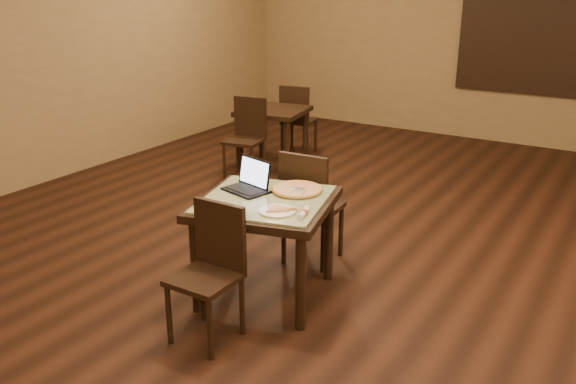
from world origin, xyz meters
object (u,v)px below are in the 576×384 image
Objects in this scene: tiled_table at (265,212)px; other_table_b at (273,118)px; pizza_pan at (297,191)px; laptop at (250,182)px; chair_main_near at (212,264)px; chair_main_far at (309,202)px; other_table_b_chair_far at (297,116)px; other_table_b_chair_near at (247,133)px.

tiled_table is 1.26× the size of other_table_b.
laptop is at bearing -156.60° from pizza_pan.
chair_main_near is at bearing -60.05° from laptop.
tiled_table is at bearing -116.57° from pizza_pan.
chair_main_far reaches higher than chair_main_near.
laptop is at bearing 139.09° from tiled_table.
chair_main_near reaches higher than other_table_b.
chair_main_near is 2.44× the size of laptop.
other_table_b_chair_far is (-1.74, 3.96, 0.02)m from chair_main_near.
tiled_table is 3.30m from other_table_b.
pizza_pan is (0.11, -0.38, 0.23)m from chair_main_far.
laptop reaches higher than pizza_pan.
chair_main_far is 2.80m from other_table_b.
other_table_b_chair_far is (0.01, 0.54, -0.07)m from other_table_b.
tiled_table is at bearing -67.51° from other_table_b.
laptop is 0.35m from pizza_pan.
tiled_table is 2.87m from other_table_b_chair_near.
laptop reaches higher than other_table_b.
chair_main_far is at bearing 106.98° from pizza_pan.
other_table_b_chair_far is (-1.54, 3.24, -0.30)m from laptop.
other_table_b is at bearing 79.00° from other_table_b_chair_far.
laptop is at bearing 105.51° from chair_main_near.
pizza_pan is at bearing 37.87° from laptop.
chair_main_near is 0.97× the size of other_table_b_chair_near.
other_table_b_chair_near is at bearing -101.00° from other_table_b.
laptop is at bearing -69.64° from other_table_b.
pizza_pan is 0.35× the size of other_table_b_chair_far.
other_table_b_chair_near reaches higher than tiled_table.
laptop is at bearing 64.72° from chair_main_far.
other_table_b_chair_near is at bearing 121.59° from chair_main_near.
other_table_b is (-1.87, 2.56, -0.17)m from pizza_pan.
chair_main_near is (0.00, -0.62, -0.15)m from tiled_table.
other_table_b_chair_near reaches higher than chair_main_near.
tiled_table is at bearing -12.44° from laptop.
other_table_b_chair_far is (-1.86, 3.10, -0.24)m from pizza_pan.
laptop reaches higher than other_table_b_chair_near.
other_table_b_chair_far is at bearing 79.00° from other_table_b.
tiled_table is 3.42× the size of pizza_pan.
chair_main_far is 1.03× the size of other_table_b_chair_far.
other_table_b_chair_near is (-1.77, 2.25, -0.13)m from tiled_table.
pizza_pan is 2.77m from other_table_b_chair_near.
chair_main_far is at bearing 75.52° from tiled_table.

